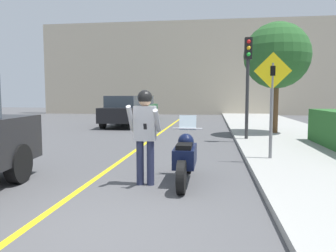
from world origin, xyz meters
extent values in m
plane|color=#4C4C4F|center=(0.00, 0.00, 0.00)|extent=(80.00, 80.00, 0.00)
cube|color=yellow|center=(-0.60, 6.00, 0.00)|extent=(0.12, 36.00, 0.01)
cube|color=beige|center=(0.00, 26.00, 4.15)|extent=(28.00, 1.20, 8.30)
cylinder|color=black|center=(1.23, 1.60, 0.29)|extent=(0.14, 0.58, 0.58)
cylinder|color=black|center=(1.23, 3.17, 0.29)|extent=(0.14, 0.58, 0.58)
cube|color=#0C1433|center=(1.23, 2.38, 0.52)|extent=(0.40, 1.08, 0.36)
sphere|color=#0C1433|center=(1.23, 2.53, 0.78)|extent=(0.32, 0.32, 0.32)
cube|color=black|center=(1.23, 2.14, 0.74)|extent=(0.28, 0.48, 0.10)
cylinder|color=silver|center=(1.23, 2.92, 1.00)|extent=(0.62, 0.03, 0.03)
cube|color=silver|center=(1.23, 2.99, 1.12)|extent=(0.36, 0.12, 0.31)
cylinder|color=#282D4C|center=(0.40, 2.08, 0.42)|extent=(0.14, 0.14, 0.85)
cylinder|color=#282D4C|center=(0.60, 2.08, 0.42)|extent=(0.14, 0.14, 0.85)
cube|color=#B7B7BC|center=(0.50, 2.08, 1.17)|extent=(0.40, 0.22, 0.65)
cylinder|color=#B7B7BC|center=(0.25, 1.98, 1.27)|extent=(0.09, 0.39, 0.50)
cylinder|color=#B7B7BC|center=(0.75, 1.96, 1.24)|extent=(0.09, 0.45, 0.45)
sphere|color=tan|center=(0.50, 2.08, 1.60)|extent=(0.23, 0.23, 0.23)
sphere|color=black|center=(0.50, 2.08, 1.66)|extent=(0.28, 0.28, 0.28)
cube|color=black|center=(0.56, 1.80, 1.14)|extent=(0.06, 0.05, 0.11)
cylinder|color=black|center=(-1.96, 1.88, 0.38)|extent=(0.29, 0.78, 0.76)
cylinder|color=slate|center=(3.20, 4.47, 1.31)|extent=(0.08, 0.08, 2.36)
cube|color=yellow|center=(3.20, 4.45, 2.29)|extent=(0.91, 0.02, 0.91)
cube|color=black|center=(3.20, 4.43, 2.29)|extent=(0.12, 0.01, 0.24)
cylinder|color=#2D2D30|center=(2.98, 8.19, 1.93)|extent=(0.12, 0.12, 3.61)
cube|color=black|center=(2.98, 8.17, 3.36)|extent=(0.26, 0.22, 0.76)
sphere|color=red|center=(2.98, 8.05, 3.58)|extent=(0.14, 0.14, 0.14)
sphere|color=gold|center=(2.98, 8.05, 3.36)|extent=(0.14, 0.14, 0.14)
sphere|color=green|center=(2.98, 8.05, 3.14)|extent=(0.14, 0.14, 0.14)
cylinder|color=brown|center=(4.36, 10.29, 1.26)|extent=(0.24, 0.24, 2.27)
sphere|color=#285B28|center=(4.36, 10.29, 3.34)|extent=(2.71, 2.71, 2.71)
cylinder|color=black|center=(-3.83, 14.85, 0.32)|extent=(0.22, 0.64, 0.64)
cylinder|color=black|center=(-2.18, 14.85, 0.32)|extent=(0.22, 0.64, 0.64)
cylinder|color=black|center=(-3.83, 12.24, 0.32)|extent=(0.22, 0.64, 0.64)
cylinder|color=black|center=(-2.18, 12.24, 0.32)|extent=(0.22, 0.64, 0.64)
cube|color=black|center=(-3.01, 13.54, 0.70)|extent=(1.80, 4.20, 0.76)
cube|color=#38424C|center=(-3.01, 13.38, 1.38)|extent=(1.58, 2.18, 0.60)
cylinder|color=black|center=(-4.14, 20.07, 0.32)|extent=(0.22, 0.64, 0.64)
cylinder|color=black|center=(-2.49, 20.07, 0.32)|extent=(0.22, 0.64, 0.64)
cylinder|color=black|center=(-4.14, 17.46, 0.32)|extent=(0.22, 0.64, 0.64)
cylinder|color=black|center=(-2.49, 17.46, 0.32)|extent=(0.22, 0.64, 0.64)
cube|color=#1E6033|center=(-3.31, 18.77, 0.70)|extent=(1.80, 4.20, 0.76)
cube|color=#38424C|center=(-3.31, 18.60, 1.38)|extent=(1.58, 2.18, 0.60)
camera|label=1|loc=(1.75, -3.90, 1.69)|focal=35.00mm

